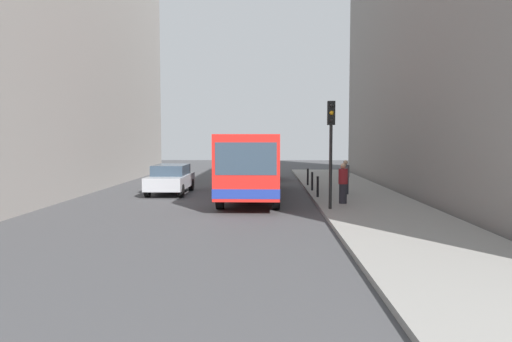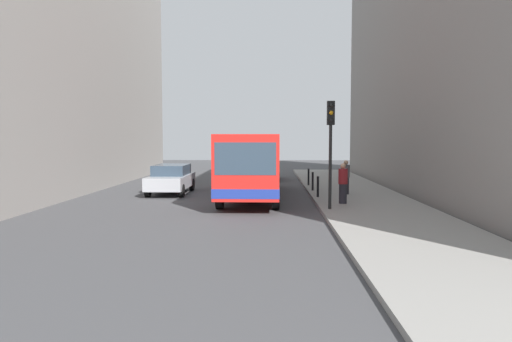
{
  "view_description": "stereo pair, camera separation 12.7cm",
  "coord_description": "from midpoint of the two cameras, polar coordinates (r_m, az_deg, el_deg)",
  "views": [
    {
      "loc": [
        1.17,
        -20.67,
        2.87
      ],
      "look_at": [
        0.64,
        0.18,
        1.41
      ],
      "focal_mm": 33.45,
      "sensor_mm": 36.0,
      "label": 1
    },
    {
      "loc": [
        1.3,
        -20.67,
        2.87
      ],
      "look_at": [
        0.64,
        0.18,
        1.41
      ],
      "focal_mm": 33.45,
      "sensor_mm": 36.0,
      "label": 2
    }
  ],
  "objects": [
    {
      "name": "ground_plane",
      "position": [
        20.91,
        -1.6,
        -3.88
      ],
      "size": [
        80.0,
        80.0,
        0.0
      ],
      "primitive_type": "plane",
      "color": "#424244"
    },
    {
      "name": "sidewalk",
      "position": [
        21.27,
        13.11,
        -3.65
      ],
      "size": [
        4.4,
        40.0,
        0.15
      ],
      "primitive_type": "cube",
      "color": "gray",
      "rests_on": "ground"
    },
    {
      "name": "building_left",
      "position": [
        28.13,
        -25.83,
        12.84
      ],
      "size": [
        7.0,
        32.0,
        14.76
      ],
      "primitive_type": "cube",
      "color": "gray",
      "rests_on": "ground"
    },
    {
      "name": "building_right",
      "position": [
        27.26,
        24.8,
        15.1
      ],
      "size": [
        7.0,
        32.0,
        16.56
      ],
      "primitive_type": "cube",
      "color": "gray",
      "rests_on": "ground"
    },
    {
      "name": "bus",
      "position": [
        23.0,
        -0.26,
        1.16
      ],
      "size": [
        2.62,
        11.04,
        3.0
      ],
      "rotation": [
        0.0,
        0.0,
        3.13
      ],
      "color": "red",
      "rests_on": "ground"
    },
    {
      "name": "car_beside_bus",
      "position": [
        24.84,
        -9.96,
        -0.87
      ],
      "size": [
        1.86,
        4.4,
        1.48
      ],
      "rotation": [
        0.0,
        0.0,
        3.14
      ],
      "color": "#A5A8AD",
      "rests_on": "ground"
    },
    {
      "name": "car_behind_bus",
      "position": [
        32.66,
        1.24,
        0.35
      ],
      "size": [
        1.88,
        4.41,
        1.48
      ],
      "rotation": [
        0.0,
        0.0,
        3.15
      ],
      "color": "maroon",
      "rests_on": "ground"
    },
    {
      "name": "traffic_light",
      "position": [
        18.3,
        9.11,
        4.38
      ],
      "size": [
        0.28,
        0.33,
        4.1
      ],
      "color": "black",
      "rests_on": "sidewalk"
    },
    {
      "name": "bollard_near",
      "position": [
        22.05,
        7.57,
        -1.87
      ],
      "size": [
        0.11,
        0.11,
        0.95
      ],
      "primitive_type": "cylinder",
      "color": "black",
      "rests_on": "sidewalk"
    },
    {
      "name": "bollard_mid",
      "position": [
        24.76,
        6.94,
        -1.22
      ],
      "size": [
        0.11,
        0.11,
        0.95
      ],
      "primitive_type": "cylinder",
      "color": "black",
      "rests_on": "sidewalk"
    },
    {
      "name": "bollard_far",
      "position": [
        27.48,
        6.43,
        -0.7
      ],
      "size": [
        0.11,
        0.11,
        0.95
      ],
      "primitive_type": "cylinder",
      "color": "black",
      "rests_on": "sidewalk"
    },
    {
      "name": "pedestrian_near_signal",
      "position": [
        20.0,
        10.53,
        -1.48
      ],
      "size": [
        0.38,
        0.38,
        1.66
      ],
      "rotation": [
        0.0,
        0.0,
        4.92
      ],
      "color": "#26262D",
      "rests_on": "sidewalk"
    },
    {
      "name": "pedestrian_mid_sidewalk",
      "position": [
        23.36,
        10.83,
        -0.74
      ],
      "size": [
        0.38,
        0.38,
        1.64
      ],
      "rotation": [
        0.0,
        0.0,
        3.2
      ],
      "color": "#26262D",
      "rests_on": "sidewalk"
    }
  ]
}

